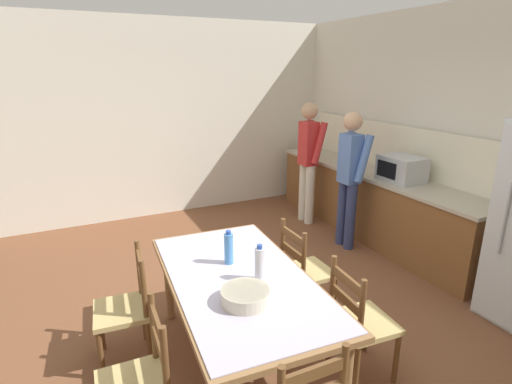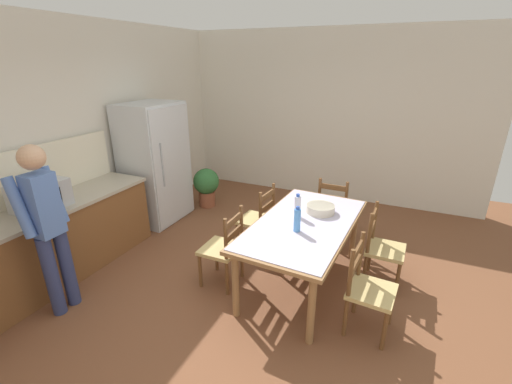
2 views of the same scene
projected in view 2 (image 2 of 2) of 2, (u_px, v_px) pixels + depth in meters
name	position (u px, v px, depth m)	size (l,w,h in m)	color
ground_plane	(254.00, 294.00, 3.73)	(8.32, 8.32, 0.00)	brown
wall_back	(58.00, 141.00, 4.22)	(6.52, 0.12, 2.90)	silver
wall_right	(331.00, 117.00, 5.98)	(0.12, 5.20, 2.90)	silver
kitchen_counter	(6.00, 267.00, 3.44)	(3.52, 0.66, 0.89)	brown
refrigerator	(155.00, 164.00, 5.22)	(0.90, 0.73, 1.82)	silver
microwave	(40.00, 196.00, 3.64)	(0.50, 0.39, 0.30)	#B2B7BC
dining_table	(304.00, 229.00, 3.69)	(1.89, 1.08, 0.76)	olive
bottle_near_centre	(297.00, 220.00, 3.43)	(0.07, 0.07, 0.27)	#4C8ED6
bottle_off_centre	(298.00, 206.00, 3.75)	(0.07, 0.07, 0.27)	silver
serving_bowl	(320.00, 208.00, 3.88)	(0.32, 0.32, 0.09)	beige
chair_side_near_right	(382.00, 248.00, 3.79)	(0.43, 0.41, 0.91)	brown
chair_side_near_left	(368.00, 289.00, 3.11)	(0.45, 0.44, 0.91)	brown
chair_head_end	(333.00, 209.00, 4.78)	(0.41, 0.43, 0.91)	brown
chair_side_far_left	(224.00, 248.00, 3.78)	(0.42, 0.40, 0.91)	brown
chair_side_far_right	(258.00, 220.00, 4.46)	(0.45, 0.43, 0.91)	brown
person_at_counter	(47.00, 223.00, 3.20)	(0.43, 0.30, 1.71)	navy
potted_plant	(206.00, 185.00, 5.87)	(0.44, 0.44, 0.67)	brown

